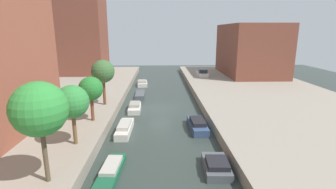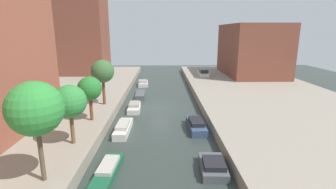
{
  "view_description": "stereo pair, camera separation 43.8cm",
  "coord_description": "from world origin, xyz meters",
  "px_view_note": "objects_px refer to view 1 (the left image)",
  "views": [
    {
      "loc": [
        -0.13,
        -30.53,
        9.36
      ],
      "look_at": [
        1.1,
        3.61,
        0.89
      ],
      "focal_mm": 27.1,
      "sensor_mm": 36.0,
      "label": 1
    },
    {
      "loc": [
        0.31,
        -30.54,
        9.36
      ],
      "look_at": [
        1.1,
        3.61,
        0.89
      ],
      "focal_mm": 27.1,
      "sensor_mm": 36.0,
      "label": 2
    }
  ],
  "objects_px": {
    "street_tree_1": "(72,102)",
    "moored_boat_right_2": "(197,125)",
    "moored_boat_left_3": "(135,107)",
    "moored_boat_left_1": "(111,171)",
    "moored_boat_left_2": "(125,128)",
    "apartment_tower_far": "(77,17)",
    "moored_boat_left_5": "(142,83)",
    "street_tree_0": "(39,109)",
    "street_tree_2": "(91,89)",
    "parked_car": "(202,73)",
    "moored_boat_right_1": "(216,166)",
    "street_tree_3": "(103,72)",
    "moored_boat_left_4": "(140,94)",
    "low_block_right": "(250,50)"
  },
  "relations": [
    {
      "from": "moored_boat_left_1",
      "to": "apartment_tower_far",
      "type": "bearing_deg",
      "value": 108.83
    },
    {
      "from": "street_tree_2",
      "to": "moored_boat_left_3",
      "type": "bearing_deg",
      "value": 60.99
    },
    {
      "from": "apartment_tower_far",
      "to": "moored_boat_right_1",
      "type": "bearing_deg",
      "value": -61.69
    },
    {
      "from": "street_tree_3",
      "to": "moored_boat_right_2",
      "type": "distance_m",
      "value": 12.52
    },
    {
      "from": "street_tree_1",
      "to": "moored_boat_left_3",
      "type": "height_order",
      "value": "street_tree_1"
    },
    {
      "from": "low_block_right",
      "to": "street_tree_3",
      "type": "bearing_deg",
      "value": -139.33
    },
    {
      "from": "apartment_tower_far",
      "to": "moored_boat_left_2",
      "type": "bearing_deg",
      "value": -66.96
    },
    {
      "from": "moored_boat_left_1",
      "to": "moored_boat_left_5",
      "type": "xyz_separation_m",
      "value": [
        0.31,
        29.16,
        0.13
      ]
    },
    {
      "from": "low_block_right",
      "to": "moored_boat_left_2",
      "type": "relative_size",
      "value": 3.45
    },
    {
      "from": "apartment_tower_far",
      "to": "street_tree_2",
      "type": "xyz_separation_m",
      "value": [
        9.43,
        -28.79,
        -8.08
      ]
    },
    {
      "from": "street_tree_2",
      "to": "moored_boat_left_3",
      "type": "height_order",
      "value": "street_tree_2"
    },
    {
      "from": "street_tree_0",
      "to": "street_tree_1",
      "type": "bearing_deg",
      "value": 90.0
    },
    {
      "from": "parked_car",
      "to": "moored_boat_right_1",
      "type": "xyz_separation_m",
      "value": [
        -4.52,
        -32.94,
        -1.2
      ]
    },
    {
      "from": "street_tree_1",
      "to": "apartment_tower_far",
      "type": "bearing_deg",
      "value": 105.47
    },
    {
      "from": "street_tree_0",
      "to": "street_tree_1",
      "type": "xyz_separation_m",
      "value": [
        0.0,
        5.01,
        -0.99
      ]
    },
    {
      "from": "moored_boat_left_5",
      "to": "moored_boat_right_1",
      "type": "distance_m",
      "value": 29.77
    },
    {
      "from": "low_block_right",
      "to": "moored_boat_left_4",
      "type": "bearing_deg",
      "value": -147.41
    },
    {
      "from": "street_tree_1",
      "to": "street_tree_0",
      "type": "bearing_deg",
      "value": -90.0
    },
    {
      "from": "moored_boat_left_5",
      "to": "moored_boat_right_1",
      "type": "xyz_separation_m",
      "value": [
        6.88,
        -28.96,
        -0.03
      ]
    },
    {
      "from": "street_tree_1",
      "to": "street_tree_2",
      "type": "bearing_deg",
      "value": 90.0
    },
    {
      "from": "street_tree_3",
      "to": "parked_car",
      "type": "height_order",
      "value": "street_tree_3"
    },
    {
      "from": "apartment_tower_far",
      "to": "moored_boat_left_5",
      "type": "height_order",
      "value": "apartment_tower_far"
    },
    {
      "from": "parked_car",
      "to": "moored_boat_left_5",
      "type": "bearing_deg",
      "value": -160.74
    },
    {
      "from": "parked_car",
      "to": "moored_boat_left_1",
      "type": "bearing_deg",
      "value": -109.46
    },
    {
      "from": "apartment_tower_far",
      "to": "street_tree_2",
      "type": "relative_size",
      "value": 5.21
    },
    {
      "from": "moored_boat_left_1",
      "to": "parked_car",
      "type": "bearing_deg",
      "value": 70.54
    },
    {
      "from": "moored_boat_left_2",
      "to": "moored_boat_left_5",
      "type": "bearing_deg",
      "value": 89.12
    },
    {
      "from": "street_tree_2",
      "to": "moored_boat_left_3",
      "type": "relative_size",
      "value": 1.12
    },
    {
      "from": "moored_boat_left_3",
      "to": "moored_boat_left_5",
      "type": "distance_m",
      "value": 14.83
    },
    {
      "from": "moored_boat_left_1",
      "to": "moored_boat_left_5",
      "type": "distance_m",
      "value": 29.16
    },
    {
      "from": "street_tree_3",
      "to": "moored_boat_right_2",
      "type": "height_order",
      "value": "street_tree_3"
    },
    {
      "from": "street_tree_1",
      "to": "moored_boat_right_2",
      "type": "relative_size",
      "value": 1.01
    },
    {
      "from": "parked_car",
      "to": "moored_boat_left_2",
      "type": "relative_size",
      "value": 1.01
    },
    {
      "from": "parked_car",
      "to": "moored_boat_left_3",
      "type": "distance_m",
      "value": 22.04
    },
    {
      "from": "moored_boat_left_1",
      "to": "moored_boat_left_4",
      "type": "xyz_separation_m",
      "value": [
        0.44,
        21.41,
        -0.02
      ]
    },
    {
      "from": "apartment_tower_far",
      "to": "parked_car",
      "type": "distance_m",
      "value": 26.78
    },
    {
      "from": "street_tree_1",
      "to": "moored_boat_right_1",
      "type": "distance_m",
      "value": 11.37
    },
    {
      "from": "street_tree_0",
      "to": "moored_boat_right_2",
      "type": "bearing_deg",
      "value": 44.8
    },
    {
      "from": "moored_boat_left_1",
      "to": "moored_boat_left_3",
      "type": "bearing_deg",
      "value": 88.87
    },
    {
      "from": "moored_boat_left_1",
      "to": "moored_boat_left_2",
      "type": "height_order",
      "value": "moored_boat_left_2"
    },
    {
      "from": "street_tree_3",
      "to": "moored_boat_left_4",
      "type": "bearing_deg",
      "value": 64.95
    },
    {
      "from": "street_tree_1",
      "to": "moored_boat_left_1",
      "type": "bearing_deg",
      "value": -41.92
    },
    {
      "from": "street_tree_0",
      "to": "street_tree_2",
      "type": "bearing_deg",
      "value": 90.0
    },
    {
      "from": "moored_boat_left_5",
      "to": "moored_boat_right_2",
      "type": "xyz_separation_m",
      "value": [
        6.72,
        -21.23,
        0.04
      ]
    },
    {
      "from": "street_tree_3",
      "to": "moored_boat_left_4",
      "type": "relative_size",
      "value": 1.2
    },
    {
      "from": "street_tree_0",
      "to": "parked_car",
      "type": "bearing_deg",
      "value": 67.18
    },
    {
      "from": "street_tree_0",
      "to": "parked_car",
      "type": "relative_size",
      "value": 1.24
    },
    {
      "from": "apartment_tower_far",
      "to": "moored_boat_left_5",
      "type": "bearing_deg",
      "value": -31.03
    },
    {
      "from": "low_block_right",
      "to": "parked_car",
      "type": "distance_m",
      "value": 10.75
    },
    {
      "from": "moored_boat_left_5",
      "to": "moored_boat_right_1",
      "type": "height_order",
      "value": "moored_boat_left_5"
    }
  ]
}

